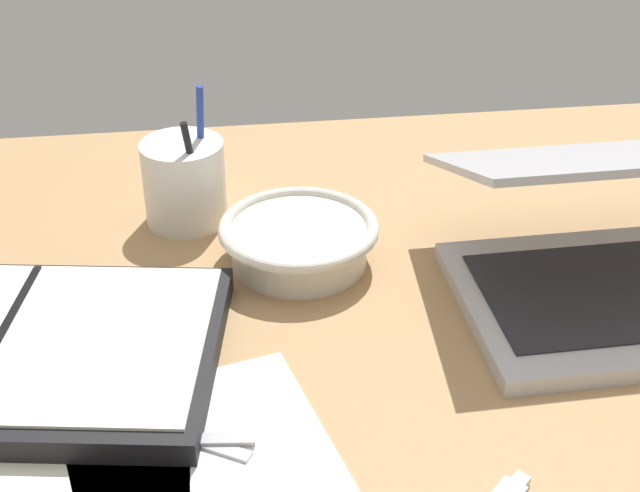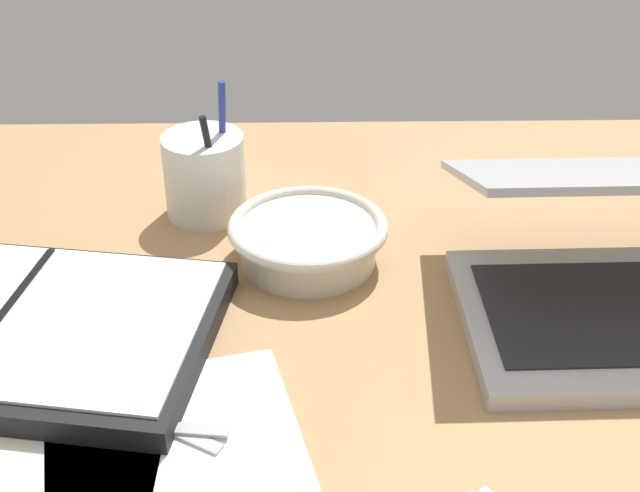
{
  "view_description": "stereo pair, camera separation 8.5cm",
  "coord_description": "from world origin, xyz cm",
  "px_view_note": "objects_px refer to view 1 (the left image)",
  "views": [
    {
      "loc": [
        -10.26,
        -66.83,
        53.55
      ],
      "look_at": [
        -0.47,
        4.86,
        9.0
      ],
      "focal_mm": 50.0,
      "sensor_mm": 36.0,
      "label": 1
    },
    {
      "loc": [
        -1.8,
        -67.49,
        53.55
      ],
      "look_at": [
        -0.47,
        4.86,
        9.0
      ],
      "focal_mm": 50.0,
      "sensor_mm": 36.0,
      "label": 2
    }
  ],
  "objects_px": {
    "laptop": "(629,248)",
    "scissors": "(150,434)",
    "planner": "(3,347)",
    "bowl": "(299,240)",
    "pen_cup": "(185,182)"
  },
  "relations": [
    {
      "from": "planner",
      "to": "bowl",
      "type": "bearing_deg",
      "value": 33.74
    },
    {
      "from": "scissors",
      "to": "bowl",
      "type": "bearing_deg",
      "value": 77.46
    },
    {
      "from": "planner",
      "to": "scissors",
      "type": "bearing_deg",
      "value": -32.47
    },
    {
      "from": "laptop",
      "to": "planner",
      "type": "bearing_deg",
      "value": -178.09
    },
    {
      "from": "laptop",
      "to": "scissors",
      "type": "xyz_separation_m",
      "value": [
        -0.47,
        -0.15,
        -0.05
      ]
    },
    {
      "from": "laptop",
      "to": "planner",
      "type": "distance_m",
      "value": 0.61
    },
    {
      "from": "laptop",
      "to": "planner",
      "type": "relative_size",
      "value": 0.82
    },
    {
      "from": "bowl",
      "to": "planner",
      "type": "xyz_separation_m",
      "value": [
        -0.29,
        -0.13,
        -0.01
      ]
    },
    {
      "from": "bowl",
      "to": "pen_cup",
      "type": "bearing_deg",
      "value": 137.63
    },
    {
      "from": "scissors",
      "to": "laptop",
      "type": "bearing_deg",
      "value": 36.62
    },
    {
      "from": "laptop",
      "to": "bowl",
      "type": "distance_m",
      "value": 0.33
    },
    {
      "from": "pen_cup",
      "to": "scissors",
      "type": "xyz_separation_m",
      "value": [
        -0.03,
        -0.36,
        -0.05
      ]
    },
    {
      "from": "bowl",
      "to": "scissors",
      "type": "relative_size",
      "value": 1.4
    },
    {
      "from": "pen_cup",
      "to": "planner",
      "type": "relative_size",
      "value": 0.37
    },
    {
      "from": "planner",
      "to": "scissors",
      "type": "relative_size",
      "value": 3.51
    }
  ]
}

